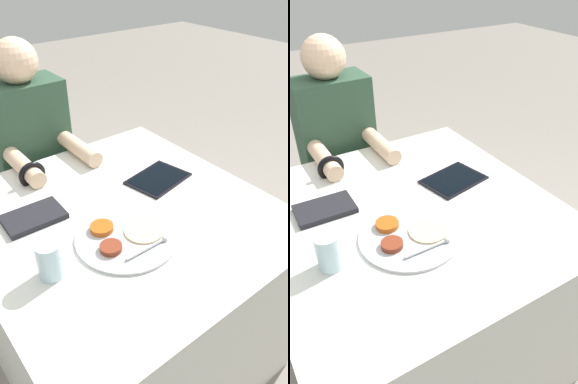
# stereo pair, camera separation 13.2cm
# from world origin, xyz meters

# --- Properties ---
(ground_plane) EXTENTS (12.00, 12.00, 0.00)m
(ground_plane) POSITION_xyz_m (0.00, 0.00, 0.00)
(ground_plane) COLOR gray
(dining_table) EXTENTS (1.01, 1.06, 0.77)m
(dining_table) POSITION_xyz_m (0.00, 0.00, 0.39)
(dining_table) COLOR silver
(dining_table) RESTS_ON ground_plane
(thali_tray) EXTENTS (0.33, 0.33, 0.03)m
(thali_tray) POSITION_xyz_m (-0.07, -0.13, 0.78)
(thali_tray) COLOR #B7BABF
(thali_tray) RESTS_ON dining_table
(red_notebook) EXTENTS (0.21, 0.14, 0.02)m
(red_notebook) POSITION_xyz_m (-0.26, 0.15, 0.78)
(red_notebook) COLOR silver
(red_notebook) RESTS_ON dining_table
(tablet_device) EXTENTS (0.26, 0.22, 0.01)m
(tablet_device) POSITION_xyz_m (0.24, 0.08, 0.78)
(tablet_device) COLOR black
(tablet_device) RESTS_ON dining_table
(person_diner) EXTENTS (0.36, 0.49, 1.25)m
(person_diner) POSITION_xyz_m (-0.03, 0.68, 0.60)
(person_diner) COLOR black
(person_diner) RESTS_ON ground_plane
(drinking_glass) EXTENTS (0.07, 0.07, 0.12)m
(drinking_glass) POSITION_xyz_m (-0.33, -0.12, 0.83)
(drinking_glass) COLOR silver
(drinking_glass) RESTS_ON dining_table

